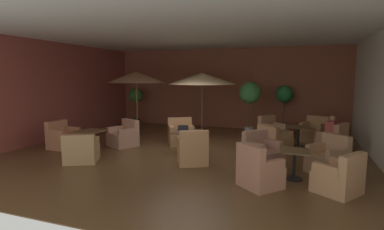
# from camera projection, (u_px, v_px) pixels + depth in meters

# --- Properties ---
(ground_plane) EXTENTS (10.41, 9.71, 0.02)m
(ground_plane) POSITION_uv_depth(u_px,v_px,m) (187.00, 153.00, 9.10)
(ground_plane) COLOR brown
(wall_back_brick) EXTENTS (10.41, 0.08, 3.51)m
(wall_back_brick) POSITION_uv_depth(u_px,v_px,m) (225.00, 89.00, 13.37)
(wall_back_brick) COLOR brown
(wall_back_brick) RESTS_ON ground_plane
(wall_left_accent) EXTENTS (0.08, 9.71, 3.51)m
(wall_left_accent) POSITION_uv_depth(u_px,v_px,m) (50.00, 92.00, 10.63)
(wall_left_accent) COLOR #94443A
(wall_left_accent) RESTS_ON ground_plane
(ceiling_slab) EXTENTS (10.41, 9.71, 0.06)m
(ceiling_slab) POSITION_uv_depth(u_px,v_px,m) (186.00, 33.00, 8.65)
(ceiling_slab) COLOR silver
(ceiling_slab) RESTS_ON wall_back_brick
(cafe_table_front_left) EXTENTS (0.86, 0.86, 0.66)m
(cafe_table_front_left) POSITION_uv_depth(u_px,v_px,m) (187.00, 136.00, 8.97)
(cafe_table_front_left) COLOR black
(cafe_table_front_left) RESTS_ON ground_plane
(armchair_front_left_north) EXTENTS (1.07, 1.04, 0.88)m
(armchair_front_left_north) POSITION_uv_depth(u_px,v_px,m) (181.00, 135.00, 10.15)
(armchair_front_left_north) COLOR #B37D51
(armchair_front_left_north) RESTS_ON ground_plane
(armchair_front_left_east) EXTENTS (1.00, 1.00, 0.93)m
(armchair_front_left_east) POSITION_uv_depth(u_px,v_px,m) (192.00, 151.00, 7.83)
(armchair_front_left_east) COLOR tan
(armchair_front_left_east) RESTS_ON ground_plane
(cafe_table_front_right) EXTENTS (0.67, 0.67, 0.66)m
(cafe_table_front_right) POSITION_uv_depth(u_px,v_px,m) (295.00, 158.00, 6.65)
(cafe_table_front_right) COLOR black
(cafe_table_front_right) RESTS_ON ground_plane
(armchair_front_right_north) EXTENTS (1.05, 1.05, 0.91)m
(armchair_front_right_north) POSITION_uv_depth(u_px,v_px,m) (261.00, 154.00, 7.55)
(armchair_front_right_north) COLOR #AE7661
(armchair_front_right_north) RESTS_ON ground_plane
(armchair_front_right_east) EXTENTS (1.02, 1.02, 0.91)m
(armchair_front_right_east) POSITION_uv_depth(u_px,v_px,m) (259.00, 172.00, 6.18)
(armchair_front_right_east) COLOR tan
(armchair_front_right_east) RESTS_ON ground_plane
(armchair_front_right_south) EXTENTS (1.03, 1.03, 0.84)m
(armchair_front_right_south) POSITION_uv_depth(u_px,v_px,m) (339.00, 178.00, 5.84)
(armchair_front_right_south) COLOR tan
(armchair_front_right_south) RESTS_ON ground_plane
(armchair_front_right_west) EXTENTS (1.03, 1.03, 0.92)m
(armchair_front_right_west) POSITION_uv_depth(u_px,v_px,m) (328.00, 159.00, 7.08)
(armchair_front_right_west) COLOR tan
(armchair_front_right_west) RESTS_ON ground_plane
(cafe_table_mid_center) EXTENTS (0.79, 0.79, 0.66)m
(cafe_table_mid_center) POSITION_uv_depth(u_px,v_px,m) (91.00, 135.00, 9.09)
(cafe_table_mid_center) COLOR black
(cafe_table_mid_center) RESTS_ON ground_plane
(armchair_mid_center_north) EXTENTS (1.06, 1.04, 0.80)m
(armchair_mid_center_north) POSITION_uv_depth(u_px,v_px,m) (81.00, 151.00, 8.00)
(armchair_mid_center_north) COLOR tan
(armchair_mid_center_north) RESTS_ON ground_plane
(armchair_mid_center_east) EXTENTS (1.07, 1.06, 0.86)m
(armchair_mid_center_east) POSITION_uv_depth(u_px,v_px,m) (124.00, 137.00, 9.90)
(armchair_mid_center_east) COLOR tan
(armchair_mid_center_east) RESTS_ON ground_plane
(armchair_mid_center_south) EXTENTS (0.80, 0.81, 0.88)m
(armchair_mid_center_south) POSITION_uv_depth(u_px,v_px,m) (63.00, 138.00, 9.56)
(armchair_mid_center_south) COLOR #BE7954
(armchair_mid_center_south) RESTS_ON ground_plane
(cafe_table_rear_right) EXTENTS (0.70, 0.70, 0.66)m
(cafe_table_rear_right) POSITION_uv_depth(u_px,v_px,m) (299.00, 131.00, 9.81)
(cafe_table_rear_right) COLOR black
(cafe_table_rear_right) RESTS_ON ground_plane
(armchair_rear_right_north) EXTENTS (1.10, 1.11, 0.80)m
(armchair_rear_right_north) POSITION_uv_depth(u_px,v_px,m) (274.00, 141.00, 9.27)
(armchair_rear_right_north) COLOR #B47D52
(armchair_rear_right_north) RESTS_ON ground_plane
(armchair_rear_right_east) EXTENTS (0.96, 0.97, 0.91)m
(armchair_rear_right_east) POSITION_uv_depth(u_px,v_px,m) (333.00, 142.00, 9.02)
(armchair_rear_right_east) COLOR tan
(armchair_rear_right_east) RESTS_ON ground_plane
(armchair_rear_right_south) EXTENTS (1.04, 1.03, 0.89)m
(armchair_rear_right_south) POSITION_uv_depth(u_px,v_px,m) (314.00, 132.00, 10.56)
(armchair_rear_right_south) COLOR #B38152
(armchair_rear_right_south) RESTS_ON ground_plane
(armchair_rear_right_west) EXTENTS (1.07, 1.06, 0.88)m
(armchair_rear_right_west) POSITION_uv_depth(u_px,v_px,m) (272.00, 132.00, 10.75)
(armchair_rear_right_west) COLOR tan
(armchair_rear_right_west) RESTS_ON ground_plane
(patio_umbrella_tall_red) EXTENTS (2.22, 2.22, 2.47)m
(patio_umbrella_tall_red) POSITION_uv_depth(u_px,v_px,m) (136.00, 77.00, 11.56)
(patio_umbrella_tall_red) COLOR #2D2D2D
(patio_umbrella_tall_red) RESTS_ON ground_plane
(patio_umbrella_center_beige) EXTENTS (2.60, 2.60, 2.42)m
(patio_umbrella_center_beige) POSITION_uv_depth(u_px,v_px,m) (202.00, 79.00, 11.40)
(patio_umbrella_center_beige) COLOR #2D2D2D
(patio_umbrella_center_beige) RESTS_ON ground_plane
(potted_tree_left_corner) EXTENTS (0.83, 0.83, 2.08)m
(potted_tree_left_corner) POSITION_uv_depth(u_px,v_px,m) (250.00, 95.00, 11.49)
(potted_tree_left_corner) COLOR silver
(potted_tree_left_corner) RESTS_ON ground_plane
(potted_tree_mid_left) EXTENTS (0.69, 0.69, 1.93)m
(potted_tree_mid_left) POSITION_uv_depth(u_px,v_px,m) (284.00, 99.00, 12.08)
(potted_tree_mid_left) COLOR #3B3A2F
(potted_tree_mid_left) RESTS_ON ground_plane
(potted_tree_mid_right) EXTENTS (0.65, 0.65, 1.74)m
(potted_tree_mid_right) POSITION_uv_depth(u_px,v_px,m) (136.00, 99.00, 14.01)
(potted_tree_mid_right) COLOR #363037
(potted_tree_mid_right) RESTS_ON ground_plane
(patron_blue_shirt) EXTENTS (0.41, 0.46, 0.66)m
(patron_blue_shirt) POSITION_uv_depth(u_px,v_px,m) (332.00, 128.00, 9.00)
(patron_blue_shirt) COLOR #B94841
(patron_blue_shirt) RESTS_ON ground_plane
(iced_drink_cup) EXTENTS (0.08, 0.08, 0.11)m
(iced_drink_cup) POSITION_uv_depth(u_px,v_px,m) (186.00, 129.00, 8.99)
(iced_drink_cup) COLOR silver
(iced_drink_cup) RESTS_ON cafe_table_front_left
(open_laptop) EXTENTS (0.36, 0.29, 0.20)m
(open_laptop) POSITION_uv_depth(u_px,v_px,m) (183.00, 130.00, 8.89)
(open_laptop) COLOR #9EA0A5
(open_laptop) RESTS_ON cafe_table_front_left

